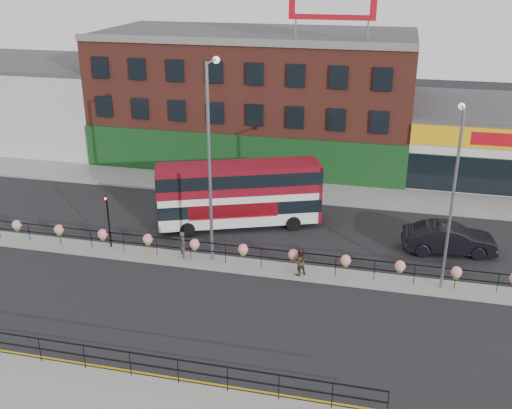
% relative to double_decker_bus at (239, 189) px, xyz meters
% --- Properties ---
extents(ground, '(120.00, 120.00, 0.00)m').
position_rel_double_decker_bus_xyz_m(ground, '(1.59, -5.27, -2.49)').
color(ground, black).
rests_on(ground, ground).
extents(north_pavement, '(60.00, 4.00, 0.15)m').
position_rel_double_decker_bus_xyz_m(north_pavement, '(1.59, 6.73, -2.41)').
color(north_pavement, gray).
rests_on(north_pavement, ground).
extents(median, '(60.00, 1.60, 0.15)m').
position_rel_double_decker_bus_xyz_m(median, '(1.59, -5.27, -2.41)').
color(median, gray).
rests_on(median, ground).
extents(yellow_line_inner, '(60.00, 0.10, 0.01)m').
position_rel_double_decker_bus_xyz_m(yellow_line_inner, '(1.59, -14.97, -2.48)').
color(yellow_line_inner, gold).
rests_on(yellow_line_inner, ground).
extents(yellow_line_outer, '(60.00, 0.10, 0.01)m').
position_rel_double_decker_bus_xyz_m(yellow_line_outer, '(1.59, -15.15, -2.48)').
color(yellow_line_outer, gold).
rests_on(yellow_line_outer, ground).
extents(brick_building, '(25.00, 12.21, 10.30)m').
position_rel_double_decker_bus_xyz_m(brick_building, '(-2.41, 14.69, 2.64)').
color(brick_building, brown).
rests_on(brick_building, ground).
extents(supermarket, '(15.00, 12.25, 5.30)m').
position_rel_double_decker_bus_xyz_m(supermarket, '(17.59, 14.63, 0.16)').
color(supermarket, silver).
rests_on(supermarket, ground).
extents(warehouse_west, '(15.50, 12.00, 7.30)m').
position_rel_double_decker_bus_xyz_m(warehouse_west, '(-22.66, 14.73, 1.16)').
color(warehouse_west, '#B6B7B1').
rests_on(warehouse_west, ground).
extents(median_railing, '(30.04, 0.56, 1.23)m').
position_rel_double_decker_bus_xyz_m(median_railing, '(1.59, -5.27, -1.44)').
color(median_railing, black).
rests_on(median_railing, median).
extents(south_railing, '(20.04, 0.05, 1.12)m').
position_rel_double_decker_bus_xyz_m(south_railing, '(-0.41, -15.37, -1.53)').
color(south_railing, black).
rests_on(south_railing, south_pavement).
extents(double_decker_bus, '(10.19, 5.88, 4.05)m').
position_rel_double_decker_bus_xyz_m(double_decker_bus, '(0.00, 0.00, 0.00)').
color(double_decker_bus, silver).
rests_on(double_decker_bus, ground).
extents(car, '(3.03, 5.59, 1.70)m').
position_rel_double_decker_bus_xyz_m(car, '(12.53, -0.81, -1.64)').
color(car, black).
rests_on(car, ground).
extents(pedestrian_a, '(0.85, 0.80, 1.56)m').
position_rel_double_decker_bus_xyz_m(pedestrian_a, '(-1.86, -5.20, -1.56)').
color(pedestrian_a, '#35343E').
rests_on(pedestrian_a, median).
extents(pedestrian_b, '(1.31, 1.31, 1.53)m').
position_rel_double_decker_bus_xyz_m(pedestrian_b, '(4.72, -5.65, -1.58)').
color(pedestrian_b, '#362B20').
rests_on(pedestrian_b, median).
extents(lamp_column_west, '(0.39, 1.90, 10.83)m').
position_rel_double_decker_bus_xyz_m(lamp_column_west, '(-0.21, -4.84, 4.08)').
color(lamp_column_west, slate).
rests_on(lamp_column_west, median).
extents(lamp_column_east, '(0.33, 1.61, 9.16)m').
position_rel_double_decker_bus_xyz_m(lamp_column_east, '(11.94, -5.10, 3.09)').
color(lamp_column_east, slate).
rests_on(lamp_column_east, median).
extents(traffic_light_median, '(0.15, 0.28, 3.65)m').
position_rel_double_decker_bus_xyz_m(traffic_light_median, '(-6.41, -4.87, -0.02)').
color(traffic_light_median, black).
rests_on(traffic_light_median, median).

